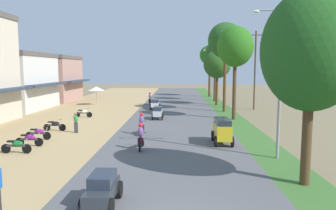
{
  "coord_description": "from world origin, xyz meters",
  "views": [
    {
      "loc": [
        0.31,
        -8.61,
        5.01
      ],
      "look_at": [
        -0.56,
        17.74,
        1.92
      ],
      "focal_mm": 33.59,
      "sensor_mm": 36.0,
      "label": 1
    }
  ],
  "objects_px": {
    "parked_motorbike_third": "(30,139)",
    "motorbike_ahead_second": "(142,124)",
    "pedestrian_on_shoulder": "(76,121)",
    "car_sedan_white": "(155,104)",
    "median_tree_sixth": "(210,55)",
    "motorbike_ahead_third": "(150,99)",
    "median_tree_fourth": "(217,65)",
    "streetlamp_mid": "(213,70)",
    "median_tree_third": "(225,41)",
    "vendor_umbrella": "(96,89)",
    "median_tree_fifth": "(215,54)",
    "parked_motorbike_second": "(17,145)",
    "median_tree_second": "(235,47)",
    "median_tree_nearest": "(311,51)",
    "car_hatchback_silver": "(158,112)",
    "car_sedan_charcoal": "(102,188)",
    "parked_motorbike_fifth": "(55,125)",
    "parked_motorbike_sixth": "(84,113)",
    "utility_pole_near": "(255,69)",
    "car_van_yellow": "(222,129)",
    "motorbike_foreground_rider": "(141,137)",
    "parked_motorbike_fourth": "(38,133)",
    "streetlamp_near": "(280,73)"
  },
  "relations": [
    {
      "from": "parked_motorbike_third",
      "to": "median_tree_fifth",
      "type": "relative_size",
      "value": 0.2
    },
    {
      "from": "median_tree_third",
      "to": "car_sedan_charcoal",
      "type": "relative_size",
      "value": 4.45
    },
    {
      "from": "median_tree_nearest",
      "to": "median_tree_fourth",
      "type": "height_order",
      "value": "median_tree_nearest"
    },
    {
      "from": "car_sedan_charcoal",
      "to": "motorbike_ahead_second",
      "type": "height_order",
      "value": "motorbike_ahead_second"
    },
    {
      "from": "parked_motorbike_fifth",
      "to": "median_tree_nearest",
      "type": "height_order",
      "value": "median_tree_nearest"
    },
    {
      "from": "median_tree_second",
      "to": "car_sedan_white",
      "type": "height_order",
      "value": "median_tree_second"
    },
    {
      "from": "parked_motorbike_fourth",
      "to": "vendor_umbrella",
      "type": "relative_size",
      "value": 0.71
    },
    {
      "from": "parked_motorbike_second",
      "to": "streetlamp_near",
      "type": "distance_m",
      "value": 15.49
    },
    {
      "from": "parked_motorbike_fourth",
      "to": "parked_motorbike_fifth",
      "type": "bearing_deg",
      "value": 91.15
    },
    {
      "from": "car_sedan_charcoal",
      "to": "car_sedan_white",
      "type": "distance_m",
      "value": 26.93
    },
    {
      "from": "median_tree_third",
      "to": "streetlamp_near",
      "type": "distance_m",
      "value": 19.15
    },
    {
      "from": "parked_motorbike_sixth",
      "to": "utility_pole_near",
      "type": "bearing_deg",
      "value": 20.51
    },
    {
      "from": "parked_motorbike_fourth",
      "to": "car_van_yellow",
      "type": "xyz_separation_m",
      "value": [
        12.61,
        -0.81,
        0.47
      ]
    },
    {
      "from": "median_tree_sixth",
      "to": "car_sedan_white",
      "type": "distance_m",
      "value": 20.26
    },
    {
      "from": "motorbike_foreground_rider",
      "to": "parked_motorbike_sixth",
      "type": "bearing_deg",
      "value": 120.38
    },
    {
      "from": "motorbike_foreground_rider",
      "to": "parked_motorbike_fifth",
      "type": "bearing_deg",
      "value": 143.53
    },
    {
      "from": "parked_motorbike_second",
      "to": "median_tree_second",
      "type": "height_order",
      "value": "median_tree_second"
    },
    {
      "from": "parked_motorbike_second",
      "to": "car_sedan_charcoal",
      "type": "xyz_separation_m",
      "value": [
        6.71,
        -6.87,
        0.19
      ]
    },
    {
      "from": "median_tree_nearest",
      "to": "median_tree_fourth",
      "type": "bearing_deg",
      "value": 90.48
    },
    {
      "from": "pedestrian_on_shoulder",
      "to": "car_sedan_white",
      "type": "height_order",
      "value": "pedestrian_on_shoulder"
    },
    {
      "from": "parked_motorbike_fifth",
      "to": "car_sedan_white",
      "type": "bearing_deg",
      "value": 62.44
    },
    {
      "from": "parked_motorbike_third",
      "to": "motorbike_ahead_second",
      "type": "distance_m",
      "value": 7.74
    },
    {
      "from": "parked_motorbike_fifth",
      "to": "median_tree_nearest",
      "type": "distance_m",
      "value": 19.5
    },
    {
      "from": "median_tree_second",
      "to": "median_tree_third",
      "type": "bearing_deg",
      "value": 91.33
    },
    {
      "from": "median_tree_second",
      "to": "motorbike_foreground_rider",
      "type": "height_order",
      "value": "median_tree_second"
    },
    {
      "from": "car_hatchback_silver",
      "to": "car_sedan_charcoal",
      "type": "bearing_deg",
      "value": -92.06
    },
    {
      "from": "median_tree_third",
      "to": "median_tree_sixth",
      "type": "bearing_deg",
      "value": 89.52
    },
    {
      "from": "median_tree_fourth",
      "to": "streetlamp_mid",
      "type": "relative_size",
      "value": 0.92
    },
    {
      "from": "parked_motorbike_fourth",
      "to": "vendor_umbrella",
      "type": "bearing_deg",
      "value": 93.6
    },
    {
      "from": "motorbike_ahead_second",
      "to": "vendor_umbrella",
      "type": "bearing_deg",
      "value": 113.94
    },
    {
      "from": "parked_motorbike_fifth",
      "to": "vendor_umbrella",
      "type": "xyz_separation_m",
      "value": [
        -1.24,
        17.53,
        1.75
      ]
    },
    {
      "from": "median_tree_fifth",
      "to": "utility_pole_near",
      "type": "distance_m",
      "value": 10.43
    },
    {
      "from": "median_tree_second",
      "to": "motorbike_ahead_second",
      "type": "relative_size",
      "value": 4.96
    },
    {
      "from": "median_tree_sixth",
      "to": "median_tree_third",
      "type": "bearing_deg",
      "value": -90.48
    },
    {
      "from": "median_tree_fifth",
      "to": "motorbike_ahead_second",
      "type": "xyz_separation_m",
      "value": [
        -8.21,
        -24.58,
        -6.29
      ]
    },
    {
      "from": "median_tree_sixth",
      "to": "motorbike_ahead_third",
      "type": "distance_m",
      "value": 16.57
    },
    {
      "from": "parked_motorbike_third",
      "to": "median_tree_sixth",
      "type": "relative_size",
      "value": 0.2
    },
    {
      "from": "parked_motorbike_sixth",
      "to": "median_tree_nearest",
      "type": "bearing_deg",
      "value": -50.12
    },
    {
      "from": "parked_motorbike_fifth",
      "to": "median_tree_second",
      "type": "relative_size",
      "value": 0.2
    },
    {
      "from": "median_tree_fourth",
      "to": "streetlamp_mid",
      "type": "bearing_deg",
      "value": 87.88
    },
    {
      "from": "parked_motorbike_sixth",
      "to": "motorbike_ahead_third",
      "type": "relative_size",
      "value": 1.0
    },
    {
      "from": "vendor_umbrella",
      "to": "car_van_yellow",
      "type": "height_order",
      "value": "vendor_umbrella"
    },
    {
      "from": "utility_pole_near",
      "to": "motorbike_ahead_third",
      "type": "xyz_separation_m",
      "value": [
        -13.08,
        4.69,
        -4.05
      ]
    },
    {
      "from": "parked_motorbike_second",
      "to": "pedestrian_on_shoulder",
      "type": "xyz_separation_m",
      "value": [
        1.55,
        5.97,
        0.41
      ]
    },
    {
      "from": "median_tree_fourth",
      "to": "vendor_umbrella",
      "type": "bearing_deg",
      "value": -177.56
    },
    {
      "from": "parked_motorbike_second",
      "to": "median_tree_third",
      "type": "distance_m",
      "value": 24.72
    },
    {
      "from": "median_tree_sixth",
      "to": "car_hatchback_silver",
      "type": "distance_m",
      "value": 26.61
    },
    {
      "from": "vendor_umbrella",
      "to": "pedestrian_on_shoulder",
      "type": "xyz_separation_m",
      "value": [
        3.16,
        -18.21,
        -1.34
      ]
    },
    {
      "from": "median_tree_nearest",
      "to": "car_hatchback_silver",
      "type": "distance_m",
      "value": 19.3
    },
    {
      "from": "vendor_umbrella",
      "to": "median_tree_second",
      "type": "distance_m",
      "value": 20.51
    }
  ]
}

